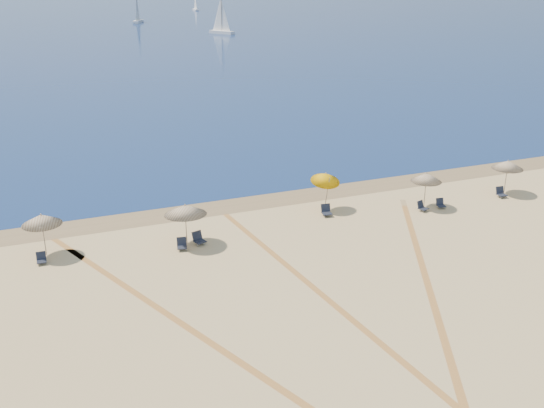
# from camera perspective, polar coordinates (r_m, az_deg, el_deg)

# --- Properties ---
(ocean) EXTENTS (500.00, 500.00, 0.00)m
(ocean) POSITION_cam_1_polar(r_m,az_deg,el_deg) (238.41, -19.27, 16.44)
(ocean) COLOR #0C2151
(ocean) RESTS_ON ground
(wet_sand) EXTENTS (500.00, 500.00, 0.00)m
(wet_sand) POSITION_cam_1_polar(r_m,az_deg,el_deg) (41.54, -2.03, 0.18)
(wet_sand) COLOR olive
(wet_sand) RESTS_ON ground
(umbrella_1) EXTENTS (2.09, 2.09, 2.40)m
(umbrella_1) POSITION_cam_1_polar(r_m,az_deg,el_deg) (35.52, -20.04, -1.32)
(umbrella_1) COLOR gray
(umbrella_1) RESTS_ON ground
(umbrella_2) EXTENTS (2.34, 2.36, 2.40)m
(umbrella_2) POSITION_cam_1_polar(r_m,az_deg,el_deg) (34.99, -7.81, -0.52)
(umbrella_2) COLOR gray
(umbrella_2) RESTS_ON ground
(umbrella_3) EXTENTS (1.85, 1.93, 2.66)m
(umbrella_3) POSITION_cam_1_polar(r_m,az_deg,el_deg) (39.68, 4.86, 2.40)
(umbrella_3) COLOR gray
(umbrella_3) RESTS_ON ground
(umbrella_4) EXTENTS (1.95, 1.95, 2.35)m
(umbrella_4) POSITION_cam_1_polar(r_m,az_deg,el_deg) (41.21, 13.73, 2.35)
(umbrella_4) COLOR gray
(umbrella_4) RESTS_ON ground
(umbrella_5) EXTENTS (2.07, 2.07, 2.37)m
(umbrella_5) POSITION_cam_1_polar(r_m,az_deg,el_deg) (45.29, 20.46, 3.33)
(umbrella_5) COLOR gray
(umbrella_5) RESTS_ON ground
(chair_2) EXTENTS (0.50, 0.58, 0.59)m
(chair_2) POSITION_cam_1_polar(r_m,az_deg,el_deg) (35.32, -20.05, -4.64)
(chair_2) COLOR black
(chair_2) RESTS_ON ground
(chair_3) EXTENTS (0.64, 0.71, 0.64)m
(chair_3) POSITION_cam_1_polar(r_m,az_deg,el_deg) (35.09, -8.12, -3.62)
(chair_3) COLOR black
(chair_3) RESTS_ON ground
(chair_4) EXTENTS (0.75, 0.82, 0.70)m
(chair_4) POSITION_cam_1_polar(r_m,az_deg,el_deg) (35.62, -6.63, -3.11)
(chair_4) COLOR black
(chair_4) RESTS_ON ground
(chair_5) EXTENTS (0.67, 0.76, 0.70)m
(chair_5) POSITION_cam_1_polar(r_m,az_deg,el_deg) (39.40, 4.91, -0.61)
(chair_5) COLOR black
(chair_5) RESTS_ON ground
(chair_6) EXTENTS (0.69, 0.75, 0.63)m
(chair_6) POSITION_cam_1_polar(r_m,az_deg,el_deg) (41.12, 13.34, -0.22)
(chair_6) COLOR black
(chair_6) RESTS_ON ground
(chair_7) EXTENTS (0.57, 0.65, 0.60)m
(chair_7) POSITION_cam_1_polar(r_m,az_deg,el_deg) (41.92, 14.93, 0.02)
(chair_7) COLOR black
(chair_7) RESTS_ON ground
(chair_8) EXTENTS (0.61, 0.70, 0.68)m
(chair_8) POSITION_cam_1_polar(r_m,az_deg,el_deg) (45.04, 19.91, 0.97)
(chair_8) COLOR black
(chair_8) RESTS_ON ground
(sailboat_0) EXTENTS (3.59, 5.51, 8.11)m
(sailboat_0) POSITION_cam_1_polar(r_m,az_deg,el_deg) (169.77, -12.02, 16.50)
(sailboat_0) COLOR white
(sailboat_0) RESTS_ON ocean
(sailboat_2) EXTENTS (4.57, 5.71, 8.78)m
(sailboat_2) POSITION_cam_1_polar(r_m,az_deg,el_deg) (141.08, -4.58, 16.11)
(sailboat_2) COLOR white
(sailboat_2) RESTS_ON ocean
(sailboat_3) EXTENTS (1.27, 4.31, 6.35)m
(sailboat_3) POSITION_cam_1_polar(r_m,az_deg,el_deg) (209.21, -6.91, 17.44)
(sailboat_3) COLOR white
(sailboat_3) RESTS_ON ocean
(tire_tracks) EXTENTS (48.78, 42.66, 0.00)m
(tire_tracks) POSITION_cam_1_polar(r_m,az_deg,el_deg) (29.04, 3.75, -9.66)
(tire_tracks) COLOR tan
(tire_tracks) RESTS_ON ground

